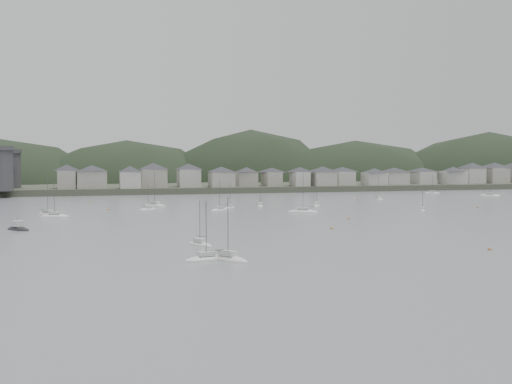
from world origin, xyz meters
name	(u,v)px	position (x,y,z in m)	size (l,w,h in m)	color
ground	(350,239)	(0.00, 0.00, 0.00)	(900.00, 900.00, 0.00)	slate
far_shore_land	(173,182)	(0.00, 295.00, 1.50)	(900.00, 250.00, 3.00)	#383D2D
forested_ridge	(185,203)	(4.83, 269.40, -11.28)	(851.55, 103.94, 102.57)	black
waterfront_town	(293,175)	(50.59, 183.34, 8.66)	(451.48, 28.46, 12.92)	gray
sailboat_lead	(55,216)	(-63.41, 66.92, 0.17)	(9.01, 4.39, 11.82)	silver
moored_fleet	(286,212)	(6.82, 63.37, 0.18)	(264.42, 176.07, 13.58)	silver
motor_launch_far	(18,229)	(-69.62, 35.59, 0.29)	(7.07, 7.65, 3.84)	black
mooring_buoys	(265,215)	(-2.84, 54.38, 0.15)	(170.47, 145.79, 0.70)	#BD7D3F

